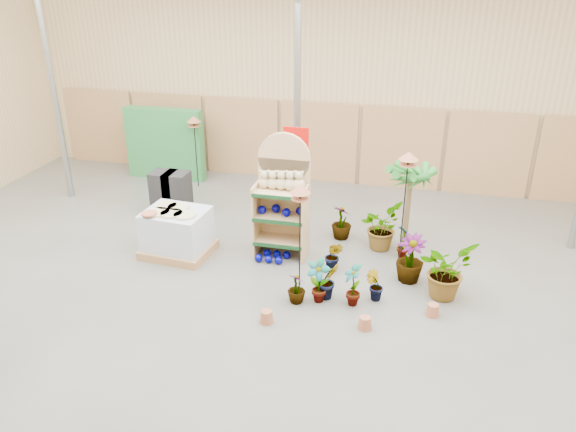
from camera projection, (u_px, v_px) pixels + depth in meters
name	position (u px, v px, depth m)	size (l,w,h in m)	color
room	(261.00, 160.00, 8.96)	(15.20, 12.10, 4.70)	#50504A
display_shelf	(283.00, 200.00, 10.40)	(0.98, 0.62, 2.33)	tan
teddy_bears	(283.00, 182.00, 10.13)	(0.87, 0.24, 0.38)	tan
gazing_balls_shelf	(281.00, 210.00, 10.35)	(0.86, 0.29, 0.16)	#010276
gazing_balls_floor	(273.00, 257.00, 10.48)	(0.63, 0.39, 0.15)	#010276
pallet_stack	(177.00, 232.00, 10.58)	(1.32, 1.13, 0.92)	#9C6F44
charcoal_planters	(171.00, 194.00, 12.14)	(0.80, 0.50, 1.00)	black
trellis_stock	(165.00, 144.00, 14.11)	(2.00, 0.30, 1.80)	#297738
offer_sign	(296.00, 158.00, 11.03)	(0.50, 0.08, 2.20)	gray
bird_table_front	(300.00, 192.00, 9.02)	(0.34, 0.34, 1.85)	black
bird_table_right	(408.00, 160.00, 9.67)	(0.34, 0.34, 2.13)	black
bird_table_back	(194.00, 121.00, 13.25)	(0.34, 0.34, 1.77)	black
palm	(411.00, 174.00, 10.21)	(0.70, 0.70, 1.83)	brown
potted_plant_0	(318.00, 281.00, 9.10)	(0.41, 0.28, 0.77)	#237224
potted_plant_1	(328.00, 281.00, 9.22)	(0.36, 0.29, 0.65)	#237224
potted_plant_3	(410.00, 259.00, 9.67)	(0.49, 0.49, 0.87)	#237224
potted_plant_4	(404.00, 241.00, 10.47)	(0.36, 0.24, 0.69)	#237224
potted_plant_5	(334.00, 256.00, 10.03)	(0.33, 0.27, 0.60)	#237224
potted_plant_6	(381.00, 226.00, 10.79)	(0.81, 0.71, 0.90)	#237224
potted_plant_7	(296.00, 288.00, 9.13)	(0.29, 0.29, 0.53)	#237224
potted_plant_8	(353.00, 284.00, 9.02)	(0.40, 0.27, 0.76)	#237224
potted_plant_9	(375.00, 286.00, 9.20)	(0.29, 0.23, 0.52)	#237224
potted_plant_10	(446.00, 270.00, 9.21)	(0.89, 0.77, 0.99)	#237224
potted_plant_11	(342.00, 222.00, 11.20)	(0.40, 0.40, 0.71)	#237224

